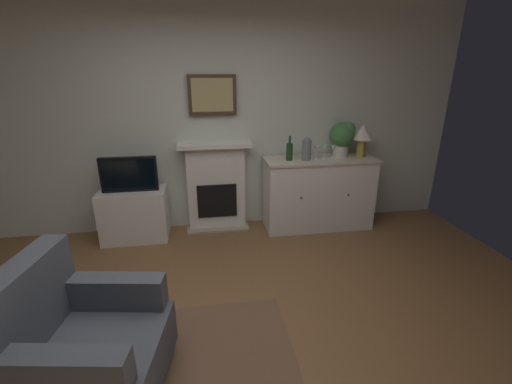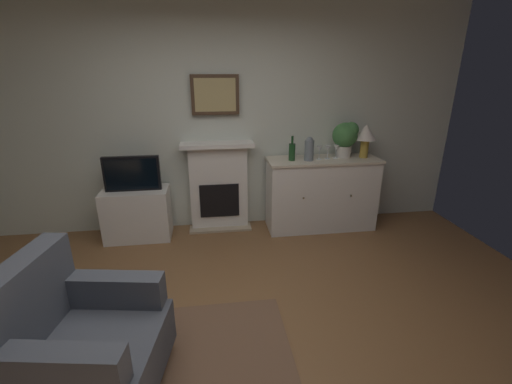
{
  "view_description": "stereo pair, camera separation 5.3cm",
  "coord_description": "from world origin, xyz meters",
  "px_view_note": "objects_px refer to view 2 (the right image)",
  "views": [
    {
      "loc": [
        -0.16,
        -1.97,
        1.92
      ],
      "look_at": [
        0.25,
        0.56,
        1.0
      ],
      "focal_mm": 24.0,
      "sensor_mm": 36.0,
      "label": 1
    },
    {
      "loc": [
        -0.1,
        -1.98,
        1.92
      ],
      "look_at": [
        0.25,
        0.56,
        1.0
      ],
      "focal_mm": 24.0,
      "sensor_mm": 36.0,
      "label": 2
    }
  ],
  "objects_px": {
    "table_lamp": "(366,135)",
    "vase_decorative": "(309,149)",
    "fireplace_unit": "(219,186)",
    "wine_glass_center": "(328,149)",
    "framed_picture": "(215,95)",
    "tv_set": "(132,174)",
    "armchair": "(80,343)",
    "wine_glass_right": "(336,148)",
    "potted_plant_small": "(346,136)",
    "sideboard_cabinet": "(321,194)",
    "tv_cabinet": "(138,214)",
    "wine_glass_left": "(319,150)",
    "wine_bottle": "(292,152)"
  },
  "relations": [
    {
      "from": "fireplace_unit",
      "to": "wine_glass_right",
      "type": "xyz_separation_m",
      "value": [
        1.42,
        -0.17,
        0.47
      ]
    },
    {
      "from": "framed_picture",
      "to": "vase_decorative",
      "type": "xyz_separation_m",
      "value": [
        1.07,
        -0.27,
        -0.6
      ]
    },
    {
      "from": "vase_decorative",
      "to": "wine_bottle",
      "type": "bearing_deg",
      "value": 172.61
    },
    {
      "from": "sideboard_cabinet",
      "to": "fireplace_unit",
      "type": "bearing_deg",
      "value": 172.03
    },
    {
      "from": "wine_glass_left",
      "to": "table_lamp",
      "type": "bearing_deg",
      "value": 2.82
    },
    {
      "from": "framed_picture",
      "to": "tv_set",
      "type": "relative_size",
      "value": 0.89
    },
    {
      "from": "table_lamp",
      "to": "wine_glass_center",
      "type": "bearing_deg",
      "value": -178.72
    },
    {
      "from": "tv_cabinet",
      "to": "tv_set",
      "type": "xyz_separation_m",
      "value": [
        0.0,
        -0.02,
        0.5
      ]
    },
    {
      "from": "table_lamp",
      "to": "armchair",
      "type": "height_order",
      "value": "table_lamp"
    },
    {
      "from": "fireplace_unit",
      "to": "tv_set",
      "type": "distance_m",
      "value": 1.03
    },
    {
      "from": "wine_glass_right",
      "to": "sideboard_cabinet",
      "type": "bearing_deg",
      "value": -177.65
    },
    {
      "from": "table_lamp",
      "to": "armchair",
      "type": "distance_m",
      "value": 3.52
    },
    {
      "from": "framed_picture",
      "to": "wine_glass_left",
      "type": "relative_size",
      "value": 3.33
    },
    {
      "from": "armchair",
      "to": "wine_glass_right",
      "type": "bearing_deg",
      "value": 42.32
    },
    {
      "from": "wine_bottle",
      "to": "armchair",
      "type": "relative_size",
      "value": 0.31
    },
    {
      "from": "sideboard_cabinet",
      "to": "tv_set",
      "type": "height_order",
      "value": "tv_set"
    },
    {
      "from": "wine_glass_center",
      "to": "armchair",
      "type": "distance_m",
      "value": 3.14
    },
    {
      "from": "framed_picture",
      "to": "table_lamp",
      "type": "relative_size",
      "value": 1.38
    },
    {
      "from": "wine_glass_right",
      "to": "armchair",
      "type": "height_order",
      "value": "wine_glass_right"
    },
    {
      "from": "sideboard_cabinet",
      "to": "vase_decorative",
      "type": "relative_size",
      "value": 4.84
    },
    {
      "from": "fireplace_unit",
      "to": "armchair",
      "type": "xyz_separation_m",
      "value": [
        -0.92,
        -2.3,
        -0.17
      ]
    },
    {
      "from": "fireplace_unit",
      "to": "vase_decorative",
      "type": "relative_size",
      "value": 3.91
    },
    {
      "from": "tv_cabinet",
      "to": "framed_picture",
      "type": "bearing_deg",
      "value": 12.01
    },
    {
      "from": "vase_decorative",
      "to": "armchair",
      "type": "distance_m",
      "value": 2.94
    },
    {
      "from": "fireplace_unit",
      "to": "wine_glass_left",
      "type": "relative_size",
      "value": 6.67
    },
    {
      "from": "table_lamp",
      "to": "wine_bottle",
      "type": "bearing_deg",
      "value": -178.48
    },
    {
      "from": "fireplace_unit",
      "to": "sideboard_cabinet",
      "type": "bearing_deg",
      "value": -7.97
    },
    {
      "from": "tv_cabinet",
      "to": "potted_plant_small",
      "type": "height_order",
      "value": "potted_plant_small"
    },
    {
      "from": "tv_set",
      "to": "sideboard_cabinet",
      "type": "bearing_deg",
      "value": 0.21
    },
    {
      "from": "potted_plant_small",
      "to": "vase_decorative",
      "type": "bearing_deg",
      "value": -168.66
    },
    {
      "from": "wine_glass_center",
      "to": "wine_glass_right",
      "type": "height_order",
      "value": "same"
    },
    {
      "from": "wine_glass_center",
      "to": "tv_cabinet",
      "type": "relative_size",
      "value": 0.22
    },
    {
      "from": "sideboard_cabinet",
      "to": "armchair",
      "type": "height_order",
      "value": "armchair"
    },
    {
      "from": "wine_glass_center",
      "to": "vase_decorative",
      "type": "height_order",
      "value": "vase_decorative"
    },
    {
      "from": "tv_cabinet",
      "to": "tv_set",
      "type": "relative_size",
      "value": 1.21
    },
    {
      "from": "wine_glass_center",
      "to": "potted_plant_small",
      "type": "distance_m",
      "value": 0.27
    },
    {
      "from": "table_lamp",
      "to": "vase_decorative",
      "type": "xyz_separation_m",
      "value": [
        -0.71,
        -0.05,
        -0.14
      ]
    },
    {
      "from": "table_lamp",
      "to": "fireplace_unit",
      "type": "bearing_deg",
      "value": 174.29
    },
    {
      "from": "framed_picture",
      "to": "wine_glass_center",
      "type": "distance_m",
      "value": 1.47
    },
    {
      "from": "table_lamp",
      "to": "tv_set",
      "type": "bearing_deg",
      "value": -179.83
    },
    {
      "from": "armchair",
      "to": "tv_set",
      "type": "bearing_deg",
      "value": 91.52
    },
    {
      "from": "fireplace_unit",
      "to": "wine_glass_center",
      "type": "bearing_deg",
      "value": -8.15
    },
    {
      "from": "wine_glass_left",
      "to": "wine_glass_center",
      "type": "bearing_deg",
      "value": 9.22
    },
    {
      "from": "fireplace_unit",
      "to": "wine_glass_center",
      "type": "xyz_separation_m",
      "value": [
        1.31,
        -0.19,
        0.47
      ]
    },
    {
      "from": "armchair",
      "to": "vase_decorative",
      "type": "bearing_deg",
      "value": 46.24
    },
    {
      "from": "tv_set",
      "to": "potted_plant_small",
      "type": "bearing_deg",
      "value": 1.22
    },
    {
      "from": "wine_glass_right",
      "to": "tv_cabinet",
      "type": "distance_m",
      "value": 2.5
    },
    {
      "from": "wine_bottle",
      "to": "tv_set",
      "type": "height_order",
      "value": "wine_bottle"
    },
    {
      "from": "fireplace_unit",
      "to": "vase_decorative",
      "type": "xyz_separation_m",
      "value": [
        1.07,
        -0.23,
        0.49
      ]
    },
    {
      "from": "sideboard_cabinet",
      "to": "potted_plant_small",
      "type": "distance_m",
      "value": 0.76
    }
  ]
}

